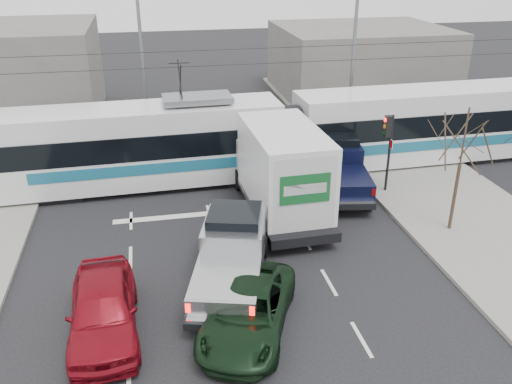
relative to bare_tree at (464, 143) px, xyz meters
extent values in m
plane|color=black|center=(-7.60, -2.50, -3.79)|extent=(120.00, 120.00, 0.00)
cube|color=#33302D|center=(-7.60, 7.50, -3.78)|extent=(60.00, 1.60, 0.03)
cube|color=slate|center=(4.40, 21.50, -1.29)|extent=(12.00, 10.00, 5.00)
cylinder|color=#47382B|center=(0.00, 0.00, -2.27)|extent=(0.14, 0.14, 2.75)
cylinder|color=#47382B|center=(0.00, 0.00, 0.23)|extent=(0.07, 0.07, 2.25)
cylinder|color=black|center=(-1.00, 4.00, -1.84)|extent=(0.12, 0.12, 3.60)
cube|color=black|center=(-1.20, 4.00, -0.54)|extent=(0.28, 0.28, 0.95)
cylinder|color=#FF0C07|center=(-1.35, 4.00, -0.24)|extent=(0.06, 0.20, 0.20)
cylinder|color=orange|center=(-1.35, 4.00, -0.54)|extent=(0.06, 0.20, 0.20)
cylinder|color=#05330C|center=(-1.35, 4.00, -0.84)|extent=(0.06, 0.20, 0.20)
cube|color=white|center=(-1.02, 3.85, -1.34)|extent=(0.02, 0.30, 0.40)
cylinder|color=slate|center=(-0.10, 11.50, 0.71)|extent=(0.20, 0.20, 9.00)
cylinder|color=slate|center=(-11.60, 13.50, 0.71)|extent=(0.20, 0.20, 9.00)
cylinder|color=black|center=(-7.60, 7.50, 1.71)|extent=(60.00, 0.03, 0.03)
cylinder|color=black|center=(-7.60, 7.50, 2.41)|extent=(60.00, 0.03, 0.03)
cube|color=silver|center=(-12.18, 7.08, -2.71)|extent=(13.54, 3.22, 1.63)
cube|color=black|center=(-12.18, 7.08, -1.45)|extent=(13.61, 3.25, 1.11)
cube|color=silver|center=(-12.18, 7.08, -0.45)|extent=(13.54, 3.11, 1.04)
cube|color=#175B75|center=(-12.14, 5.66, -2.42)|extent=(9.42, 0.30, 0.52)
cube|color=silver|center=(2.45, 7.52, -2.71)|extent=(13.54, 3.22, 1.63)
cube|color=black|center=(2.45, 7.52, -1.45)|extent=(13.61, 3.25, 1.11)
cube|color=silver|center=(2.45, 7.52, -0.45)|extent=(13.54, 3.11, 1.04)
cube|color=#175B75|center=(2.49, 6.09, -2.42)|extent=(9.42, 0.30, 0.52)
cylinder|color=black|center=(-4.87, 7.30, -1.68)|extent=(1.13, 2.74, 2.71)
cube|color=slate|center=(-9.26, 7.17, 0.31)|extent=(3.18, 1.79, 0.26)
cube|color=black|center=(-15.84, 6.97, -3.60)|extent=(2.16, 2.46, 0.38)
cube|color=black|center=(-7.06, 7.24, -3.60)|extent=(2.16, 2.46, 0.38)
cube|color=black|center=(-2.67, 7.37, -3.60)|extent=(2.16, 2.46, 0.38)
cube|color=black|center=(6.10, 7.63, -3.60)|extent=(2.16, 2.46, 0.38)
cube|color=black|center=(-9.21, -2.00, -3.22)|extent=(3.65, 6.41, 0.26)
cube|color=#AAACAF|center=(-8.91, -0.95, -2.48)|extent=(2.66, 3.01, 1.20)
cube|color=black|center=(-8.89, -0.85, -1.86)|extent=(2.20, 2.23, 0.58)
cube|color=#AAACAF|center=(-8.52, 0.46, -2.72)|extent=(2.21, 1.59, 0.58)
cube|color=#AAACAF|center=(-9.57, -3.29, -2.80)|extent=(2.71, 3.18, 0.68)
cube|color=silver|center=(-9.99, -4.81, -3.08)|extent=(1.91, 0.70, 0.19)
cube|color=#FF0C07|center=(-10.85, -4.44, -2.69)|extent=(0.16, 0.12, 0.29)
cube|color=#FF0C07|center=(-9.07, -4.94, -2.69)|extent=(0.16, 0.12, 0.29)
cylinder|color=black|center=(-9.61, 0.13, -3.37)|extent=(0.51, 0.89, 0.84)
cylinder|color=black|center=(-7.76, -0.39, -3.37)|extent=(0.51, 0.89, 0.84)
cylinder|color=black|center=(-10.66, -3.61, -3.37)|extent=(0.51, 0.89, 0.84)
cylinder|color=black|center=(-8.80, -4.13, -3.37)|extent=(0.51, 0.89, 0.84)
cube|color=black|center=(-6.32, 3.24, -3.17)|extent=(2.98, 7.99, 0.39)
cube|color=white|center=(-6.42, 6.24, -2.21)|extent=(2.64, 1.98, 1.81)
cube|color=black|center=(-6.43, 6.40, -1.54)|extent=(2.26, 1.34, 0.68)
cube|color=silver|center=(-6.29, 2.45, -1.51)|extent=(2.89, 5.46, 3.33)
cube|color=silver|center=(-6.20, -0.21, -1.51)|extent=(2.38, 0.14, 2.93)
cube|color=#125123|center=(-6.20, -0.27, -1.24)|extent=(1.90, 0.09, 1.13)
cube|color=black|center=(-6.19, -0.47, -3.28)|extent=(2.45, 0.37, 0.20)
cylinder|color=black|center=(-7.60, 5.73, -3.28)|extent=(0.37, 1.03, 1.02)
cylinder|color=black|center=(-5.22, 5.81, -3.28)|extent=(0.37, 1.03, 1.02)
cylinder|color=black|center=(-7.43, 0.99, -3.23)|extent=(0.38, 1.14, 1.13)
cylinder|color=black|center=(-5.05, 1.07, -3.23)|extent=(0.38, 1.14, 1.13)
cube|color=black|center=(-3.12, 4.49, -3.16)|extent=(3.03, 6.01, 0.29)
cube|color=black|center=(-2.95, 5.51, -2.36)|extent=(2.44, 2.72, 1.32)
cube|color=black|center=(-2.93, 5.62, -1.67)|extent=(2.06, 1.99, 0.63)
cube|color=black|center=(-2.73, 6.87, -2.62)|extent=(2.16, 1.35, 0.63)
cube|color=black|center=(-3.32, 3.25, -2.70)|extent=(2.47, 2.89, 0.75)
cube|color=silver|center=(-3.57, 1.77, -3.01)|extent=(1.96, 0.52, 0.21)
cube|color=#590505|center=(-4.47, 2.04, -2.59)|extent=(0.17, 0.12, 0.32)
cube|color=#590505|center=(-2.62, 1.74, -2.59)|extent=(0.17, 0.12, 0.32)
cylinder|color=black|center=(-3.79, 6.46, -3.33)|extent=(0.47, 0.96, 0.92)
cylinder|color=black|center=(-1.86, 6.15, -3.33)|extent=(0.47, 0.96, 0.92)
cylinder|color=black|center=(-4.38, 2.84, -3.33)|extent=(0.47, 0.96, 0.92)
cylinder|color=black|center=(-2.45, 2.52, -3.33)|extent=(0.47, 0.96, 0.92)
imported|color=black|center=(-9.08, -4.39, -3.10)|extent=(4.03, 5.47, 1.38)
imported|color=maroon|center=(-13.28, -3.64, -2.96)|extent=(2.16, 4.98, 1.67)
camera|label=1|loc=(-11.46, -17.26, 6.82)|focal=38.00mm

